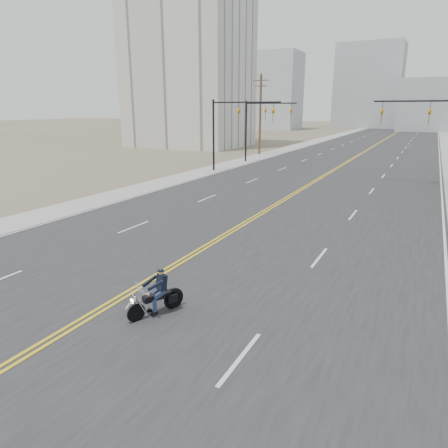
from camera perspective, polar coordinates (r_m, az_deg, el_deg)
name	(u,v)px	position (r m, az deg, el deg)	size (l,w,h in m)	color
road	(375,145)	(74.76, 20.76, 10.45)	(20.00, 200.00, 0.01)	#303033
sidewalk_left	(309,143)	(76.94, 12.11, 11.26)	(3.00, 200.00, 0.01)	#A5A5A0
traffic_mast_left	(232,121)	(40.10, 1.10, 14.47)	(7.10, 0.26, 7.00)	black
traffic_mast_right	(439,124)	(36.02, 28.37, 12.40)	(7.10, 0.26, 7.00)	black
traffic_mast_far	(260,120)	(47.54, 5.10, 14.60)	(6.10, 0.26, 7.00)	black
utility_pole_left	(260,114)	(56.14, 5.20, 15.45)	(2.20, 0.30, 10.50)	brown
apartment_block	(189,51)	(70.02, -5.09, 23.40)	(18.00, 14.00, 30.00)	silver
haze_bldg_a	(275,92)	(126.85, 7.36, 18.25)	(14.00, 12.00, 22.00)	#B7BCC6
haze_bldg_b	(434,105)	(129.01, 27.84, 14.77)	(18.00, 14.00, 14.00)	#ADB2B7
haze_bldg_d	(369,87)	(145.64, 19.96, 17.97)	(20.00, 15.00, 26.00)	#ADB2B7
haze_bldg_f	(249,103)	(146.28, 3.65, 16.88)	(12.00, 12.00, 16.00)	#ADB2B7
motorcyclist	(154,293)	(12.51, -9.91, -9.68)	(0.80, 1.86, 1.45)	black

